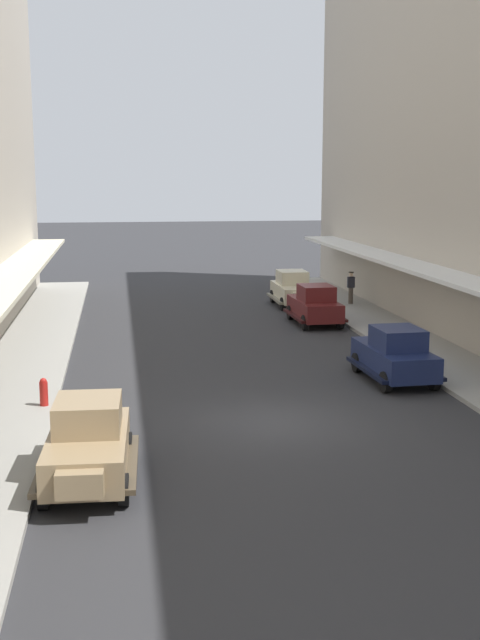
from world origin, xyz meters
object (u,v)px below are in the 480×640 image
(parked_car_0, at_px, (293,288))
(parked_car_1, at_px, (395,353))
(parked_car_3, at_px, (315,304))
(parked_car_2, at_px, (88,441))
(pedestrian_0, at_px, (351,287))
(fire_hydrant, at_px, (44,392))

(parked_car_0, height_order, parked_car_1, same)
(parked_car_1, xyz_separation_m, parked_car_3, (-0.11, 10.49, 0.00))
(parked_car_0, xyz_separation_m, parked_car_3, (-0.15, -5.31, 0.00))
(parked_car_2, height_order, pedestrian_0, parked_car_2)
(parked_car_2, distance_m, pedestrian_0, 26.04)
(parked_car_3, bearing_deg, fire_hydrant, -132.20)
(parked_car_2, relative_size, fire_hydrant, 5.26)
(fire_hydrant, relative_size, pedestrian_0, 0.49)
(parked_car_0, height_order, parked_car_3, same)
(parked_car_1, bearing_deg, parked_car_0, 89.88)
(parked_car_1, height_order, parked_car_3, same)
(fire_hydrant, bearing_deg, parked_car_2, -75.77)
(parked_car_1, height_order, parked_car_2, same)
(parked_car_1, distance_m, parked_car_3, 10.49)
(parked_car_1, bearing_deg, parked_car_2, -142.24)
(parked_car_2, distance_m, fire_hydrant, 5.99)
(parked_car_1, relative_size, parked_car_3, 1.00)
(parked_car_0, xyz_separation_m, pedestrian_0, (2.95, -0.60, 0.07))
(parked_car_1, distance_m, pedestrian_0, 15.49)
(parked_car_2, height_order, parked_car_3, same)
(parked_car_0, bearing_deg, parked_car_1, -90.12)
(parked_car_3, xyz_separation_m, fire_hydrant, (-11.08, -12.22, -0.38))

